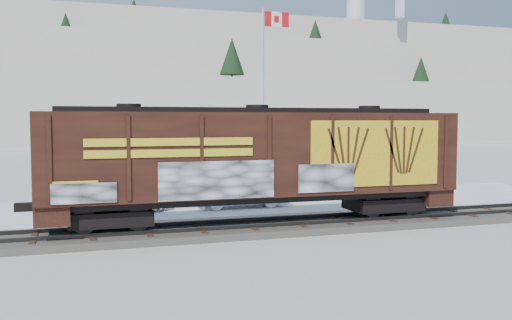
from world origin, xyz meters
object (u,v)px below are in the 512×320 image
object	(u,v)px
flagpole	(265,120)
car_dark	(383,185)
car_white	(241,192)
car_silver	(125,198)
hopper_railcar	(257,158)

from	to	relation	value
flagpole	car_dark	size ratio (longest dim) A/B	2.85
car_dark	flagpole	bearing A→B (deg)	13.98
flagpole	car_dark	bearing A→B (deg)	-53.48
flagpole	car_white	xyz separation A→B (m)	(-4.30, -8.98, -3.63)
car_white	car_silver	bearing A→B (deg)	89.00
hopper_railcar	flagpole	distance (m)	16.08
car_silver	car_white	world-z (taller)	car_white
car_dark	car_silver	bearing A→B (deg)	75.10
flagpole	car_silver	size ratio (longest dim) A/B	2.85
hopper_railcar	car_white	distance (m)	6.55
flagpole	car_silver	xyz separation A→B (m)	(-10.07, -8.95, -3.71)
car_white	car_dark	world-z (taller)	car_white
hopper_railcar	car_silver	bearing A→B (deg)	127.46
hopper_railcar	car_silver	size ratio (longest dim) A/B	3.98
car_white	hopper_railcar	bearing A→B (deg)	169.34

